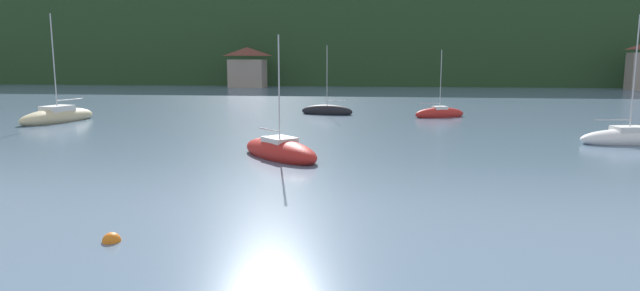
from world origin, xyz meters
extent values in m
cube|color=#264223|center=(0.00, 162.10, 10.37)|extent=(352.00, 61.93, 20.73)
ellipsoid|color=#264223|center=(-11.17, 177.59, 7.26)|extent=(246.40, 43.35, 41.37)
cube|color=gray|center=(-23.67, 125.48, 2.65)|extent=(6.66, 4.69, 5.31)
pyramid|color=brown|center=(-23.67, 125.48, 6.83)|extent=(6.99, 4.92, 1.64)
ellipsoid|color=black|center=(-2.61, 74.83, 0.29)|extent=(5.20, 2.20, 1.29)
cylinder|color=#B7B7BC|center=(-2.61, 74.83, 3.59)|extent=(0.06, 0.06, 5.89)
cylinder|color=#ADADB2|center=(-1.75, 74.68, 1.35)|extent=(1.72, 0.36, 0.05)
ellipsoid|color=#CCBC8E|center=(-24.43, 65.82, 0.35)|extent=(3.87, 7.93, 1.58)
cylinder|color=#B7B7BC|center=(-24.43, 65.82, 4.86)|extent=(0.09, 0.09, 8.14)
cylinder|color=#ADADB2|center=(-24.12, 67.25, 1.76)|extent=(0.69, 2.88, 0.08)
cube|color=silver|center=(-24.43, 65.82, 1.07)|extent=(2.15, 2.67, 0.57)
ellipsoid|color=red|center=(7.88, 73.64, 0.28)|extent=(4.97, 3.23, 1.23)
cylinder|color=#B7B7BC|center=(7.88, 73.64, 3.34)|extent=(0.06, 0.06, 5.45)
cylinder|color=#ADADB2|center=(6.89, 73.18, 1.27)|extent=(1.99, 0.96, 0.05)
cube|color=silver|center=(7.88, 73.64, 0.81)|extent=(1.48, 1.33, 0.38)
ellipsoid|color=red|center=(-2.50, 51.47, 0.31)|extent=(5.71, 5.79, 1.40)
cylinder|color=#B7B7BC|center=(-2.50, 51.47, 3.56)|extent=(0.07, 0.07, 5.73)
cylinder|color=#ADADB2|center=(-3.23, 52.22, 1.39)|extent=(1.50, 1.53, 0.07)
cube|color=silver|center=(-2.50, 51.47, 0.90)|extent=(2.12, 2.13, 0.40)
ellipsoid|color=white|center=(18.03, 58.90, 0.29)|extent=(6.44, 3.02, 1.28)
cylinder|color=#B7B7BC|center=(18.03, 58.90, 4.24)|extent=(0.07, 0.07, 7.20)
cylinder|color=#ADADB2|center=(16.89, 58.68, 1.50)|extent=(2.30, 0.51, 0.07)
cube|color=silver|center=(18.03, 58.90, 0.86)|extent=(2.12, 1.64, 0.44)
sphere|color=orange|center=(-4.61, 37.67, 0.00)|extent=(0.53, 0.53, 0.53)
camera|label=1|loc=(3.12, 23.82, 5.10)|focal=30.19mm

